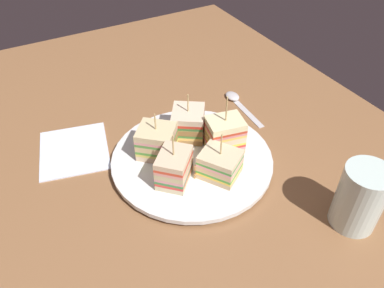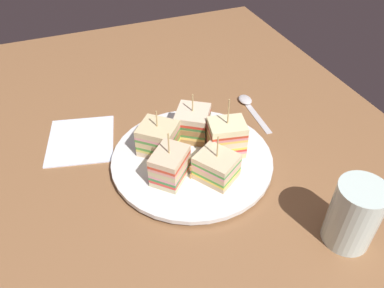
{
  "view_description": "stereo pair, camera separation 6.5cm",
  "coord_description": "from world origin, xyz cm",
  "px_view_note": "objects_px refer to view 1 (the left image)",
  "views": [
    {
      "loc": [
        42.71,
        -23.7,
        46.74
      ],
      "look_at": [
        0.0,
        0.0,
        4.49
      ],
      "focal_mm": 35.81,
      "sensor_mm": 36.0,
      "label": 1
    },
    {
      "loc": [
        45.46,
        -17.86,
        46.74
      ],
      "look_at": [
        0.0,
        0.0,
        4.49
      ],
      "focal_mm": 35.81,
      "sensor_mm": 36.0,
      "label": 2
    }
  ],
  "objects_px": {
    "sandwich_wedge_0": "(188,123)",
    "sandwich_wedge_1": "(157,141)",
    "sandwich_wedge_2": "(174,167)",
    "sandwich_wedge_3": "(220,164)",
    "plate": "(192,159)",
    "napkin": "(74,150)",
    "drinking_glass": "(359,201)",
    "spoon": "(236,100)",
    "sandwich_wedge_4": "(224,135)"
  },
  "relations": [
    {
      "from": "sandwich_wedge_0",
      "to": "sandwich_wedge_1",
      "type": "distance_m",
      "value": 0.07
    },
    {
      "from": "sandwich_wedge_2",
      "to": "sandwich_wedge_3",
      "type": "distance_m",
      "value": 0.07
    },
    {
      "from": "plate",
      "to": "napkin",
      "type": "xyz_separation_m",
      "value": [
        -0.13,
        -0.17,
        -0.01
      ]
    },
    {
      "from": "plate",
      "to": "sandwich_wedge_3",
      "type": "bearing_deg",
      "value": 18.31
    },
    {
      "from": "plate",
      "to": "napkin",
      "type": "distance_m",
      "value": 0.22
    },
    {
      "from": "sandwich_wedge_0",
      "to": "drinking_glass",
      "type": "bearing_deg",
      "value": 57.36
    },
    {
      "from": "plate",
      "to": "sandwich_wedge_2",
      "type": "bearing_deg",
      "value": -56.65
    },
    {
      "from": "plate",
      "to": "drinking_glass",
      "type": "bearing_deg",
      "value": 33.39
    },
    {
      "from": "drinking_glass",
      "to": "spoon",
      "type": "bearing_deg",
      "value": 175.8
    },
    {
      "from": "sandwich_wedge_0",
      "to": "sandwich_wedge_2",
      "type": "distance_m",
      "value": 0.12
    },
    {
      "from": "sandwich_wedge_3",
      "to": "sandwich_wedge_4",
      "type": "bearing_deg",
      "value": -72.31
    },
    {
      "from": "sandwich_wedge_2",
      "to": "sandwich_wedge_4",
      "type": "relative_size",
      "value": 0.86
    },
    {
      "from": "sandwich_wedge_4",
      "to": "napkin",
      "type": "height_order",
      "value": "sandwich_wedge_4"
    },
    {
      "from": "sandwich_wedge_1",
      "to": "sandwich_wedge_0",
      "type": "bearing_deg",
      "value": 55.13
    },
    {
      "from": "sandwich_wedge_4",
      "to": "sandwich_wedge_2",
      "type": "bearing_deg",
      "value": 25.07
    },
    {
      "from": "sandwich_wedge_0",
      "to": "sandwich_wedge_4",
      "type": "xyz_separation_m",
      "value": [
        0.06,
        0.04,
        0.0
      ]
    },
    {
      "from": "sandwich_wedge_1",
      "to": "sandwich_wedge_4",
      "type": "xyz_separation_m",
      "value": [
        0.05,
        0.11,
        0.0
      ]
    },
    {
      "from": "sandwich_wedge_0",
      "to": "napkin",
      "type": "relative_size",
      "value": 0.66
    },
    {
      "from": "plate",
      "to": "napkin",
      "type": "height_order",
      "value": "plate"
    },
    {
      "from": "plate",
      "to": "sandwich_wedge_0",
      "type": "height_order",
      "value": "sandwich_wedge_0"
    },
    {
      "from": "plate",
      "to": "sandwich_wedge_4",
      "type": "distance_m",
      "value": 0.07
    },
    {
      "from": "plate",
      "to": "sandwich_wedge_0",
      "type": "distance_m",
      "value": 0.07
    },
    {
      "from": "sandwich_wedge_3",
      "to": "sandwich_wedge_4",
      "type": "height_order",
      "value": "sandwich_wedge_4"
    },
    {
      "from": "drinking_glass",
      "to": "sandwich_wedge_4",
      "type": "bearing_deg",
      "value": -158.05
    },
    {
      "from": "sandwich_wedge_3",
      "to": "sandwich_wedge_4",
      "type": "distance_m",
      "value": 0.07
    },
    {
      "from": "spoon",
      "to": "sandwich_wedge_4",
      "type": "bearing_deg",
      "value": 141.35
    },
    {
      "from": "sandwich_wedge_1",
      "to": "spoon",
      "type": "distance_m",
      "value": 0.24
    },
    {
      "from": "sandwich_wedge_0",
      "to": "plate",
      "type": "bearing_deg",
      "value": 10.96
    },
    {
      "from": "sandwich_wedge_0",
      "to": "sandwich_wedge_1",
      "type": "xyz_separation_m",
      "value": [
        0.02,
        -0.07,
        -0.0
      ]
    },
    {
      "from": "sandwich_wedge_3",
      "to": "drinking_glass",
      "type": "relative_size",
      "value": 0.82
    },
    {
      "from": "sandwich_wedge_1",
      "to": "sandwich_wedge_4",
      "type": "height_order",
      "value": "sandwich_wedge_4"
    },
    {
      "from": "sandwich_wedge_1",
      "to": "sandwich_wedge_2",
      "type": "relative_size",
      "value": 0.9
    },
    {
      "from": "sandwich_wedge_1",
      "to": "sandwich_wedge_3",
      "type": "relative_size",
      "value": 1.0
    },
    {
      "from": "sandwich_wedge_3",
      "to": "spoon",
      "type": "distance_m",
      "value": 0.24
    },
    {
      "from": "sandwich_wedge_0",
      "to": "sandwich_wedge_4",
      "type": "height_order",
      "value": "sandwich_wedge_4"
    },
    {
      "from": "sandwich_wedge_2",
      "to": "sandwich_wedge_3",
      "type": "bearing_deg",
      "value": -65.02
    },
    {
      "from": "sandwich_wedge_0",
      "to": "drinking_glass",
      "type": "xyz_separation_m",
      "value": [
        0.28,
        0.13,
        0.0
      ]
    },
    {
      "from": "sandwich_wedge_1",
      "to": "drinking_glass",
      "type": "relative_size",
      "value": 0.82
    },
    {
      "from": "sandwich_wedge_4",
      "to": "drinking_glass",
      "type": "xyz_separation_m",
      "value": [
        0.22,
        0.09,
        -0.0
      ]
    },
    {
      "from": "napkin",
      "to": "drinking_glass",
      "type": "xyz_separation_m",
      "value": [
        0.36,
        0.32,
        0.04
      ]
    },
    {
      "from": "plate",
      "to": "drinking_glass",
      "type": "relative_size",
      "value": 2.69
    },
    {
      "from": "plate",
      "to": "spoon",
      "type": "height_order",
      "value": "plate"
    },
    {
      "from": "sandwich_wedge_0",
      "to": "napkin",
      "type": "xyz_separation_m",
      "value": [
        -0.08,
        -0.2,
        -0.04
      ]
    },
    {
      "from": "napkin",
      "to": "drinking_glass",
      "type": "bearing_deg",
      "value": 41.77
    },
    {
      "from": "plate",
      "to": "sandwich_wedge_2",
      "type": "height_order",
      "value": "sandwich_wedge_2"
    },
    {
      "from": "sandwich_wedge_3",
      "to": "sandwich_wedge_0",
      "type": "bearing_deg",
      "value": -35.32
    },
    {
      "from": "sandwich_wedge_0",
      "to": "sandwich_wedge_2",
      "type": "bearing_deg",
      "value": -6.18
    },
    {
      "from": "sandwich_wedge_1",
      "to": "napkin",
      "type": "relative_size",
      "value": 0.63
    },
    {
      "from": "napkin",
      "to": "sandwich_wedge_2",
      "type": "bearing_deg",
      "value": 35.98
    },
    {
      "from": "sandwich_wedge_3",
      "to": "drinking_glass",
      "type": "height_order",
      "value": "drinking_glass"
    }
  ]
}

